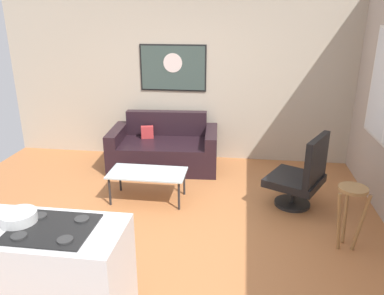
# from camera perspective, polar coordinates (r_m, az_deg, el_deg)

# --- Properties ---
(ground) EXTENTS (6.40, 6.40, 0.04)m
(ground) POSITION_cam_1_polar(r_m,az_deg,el_deg) (4.61, -4.00, -12.15)
(ground) COLOR #AF6A3B
(back_wall) EXTENTS (6.40, 0.05, 2.80)m
(back_wall) POSITION_cam_1_polar(r_m,az_deg,el_deg) (6.39, 0.17, 10.62)
(back_wall) COLOR #B2A48F
(back_wall) RESTS_ON ground
(couch) EXTENTS (1.77, 1.04, 0.85)m
(couch) POSITION_cam_1_polar(r_m,az_deg,el_deg) (6.21, -4.19, -0.31)
(couch) COLOR black
(couch) RESTS_ON ground
(coffee_table) EXTENTS (1.02, 0.52, 0.40)m
(coffee_table) POSITION_cam_1_polar(r_m,az_deg,el_deg) (5.09, -6.71, -4.05)
(coffee_table) COLOR silver
(coffee_table) RESTS_ON ground
(armchair) EXTENTS (0.87, 0.88, 0.99)m
(armchair) POSITION_cam_1_polar(r_m,az_deg,el_deg) (5.03, 16.23, -4.08)
(armchair) COLOR black
(armchair) RESTS_ON ground
(bar_stool) EXTENTS (0.35, 0.34, 0.72)m
(bar_stool) POSITION_cam_1_polar(r_m,az_deg,el_deg) (4.31, 22.80, -7.71)
(bar_stool) COLOR olive
(bar_stool) RESTS_ON ground
(kitchen_counter) EXTENTS (1.63, 0.61, 0.95)m
(kitchen_counter) POSITION_cam_1_polar(r_m,az_deg,el_deg) (3.37, -23.98, -17.46)
(kitchen_counter) COLOR silver
(kitchen_counter) RESTS_ON ground
(mixing_bowl) EXTENTS (0.27, 0.27, 0.09)m
(mixing_bowl) POSITION_cam_1_polar(r_m,az_deg,el_deg) (3.14, -24.60, -9.61)
(mixing_bowl) COLOR silver
(mixing_bowl) RESTS_ON kitchen_counter
(wall_painting) EXTENTS (1.10, 0.03, 0.76)m
(wall_painting) POSITION_cam_1_polar(r_m,az_deg,el_deg) (6.37, -2.88, 11.87)
(wall_painting) COLOR black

